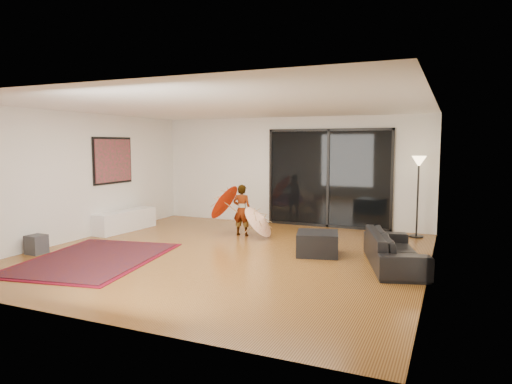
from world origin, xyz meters
The scene contains 17 objects.
floor centered at (0.00, 0.00, 0.00)m, with size 7.00×7.00×0.00m, color #9B662A.
ceiling centered at (0.00, 0.00, 2.70)m, with size 7.00×7.00×0.00m, color white.
wall_back centered at (0.00, 3.50, 1.35)m, with size 7.00×7.00×0.00m, color silver.
wall_front centered at (0.00, -3.50, 1.35)m, with size 7.00×7.00×0.00m, color silver.
wall_left centered at (-3.50, 0.00, 1.35)m, with size 7.00×7.00×0.00m, color silver.
wall_right centered at (3.50, 0.00, 1.35)m, with size 7.00×7.00×0.00m, color silver.
sliding_door centered at (1.00, 3.47, 1.20)m, with size 3.06×0.07×2.40m.
painting centered at (-3.46, 1.00, 1.65)m, with size 0.04×1.28×1.08m.
media_console centered at (-3.25, 1.10, 0.24)m, with size 0.42×1.70×0.47m, color white.
speaker centered at (-3.25, -1.39, 0.18)m, with size 0.31×0.31×0.35m, color #424244.
persian_rug centered at (-1.98, -1.28, 0.01)m, with size 2.58×3.25×0.02m.
sofa centered at (2.95, 0.34, 0.29)m, with size 1.98×0.77×0.58m, color black.
ottoman centered at (1.55, 0.62, 0.21)m, with size 0.74×0.74×0.42m, color black.
floor_lamp centered at (3.10, 3.04, 1.40)m, with size 0.30×0.30×1.77m.
child centered at (-0.48, 1.69, 0.57)m, with size 0.42×0.27×1.14m, color #999999.
parasol_orange centered at (-1.03, 1.64, 0.73)m, with size 0.62×0.89×0.90m.
parasol_white centered at (0.12, 1.54, 0.50)m, with size 0.65×0.79×0.92m.
Camera 1 is at (3.81, -7.37, 2.03)m, focal length 32.00 mm.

